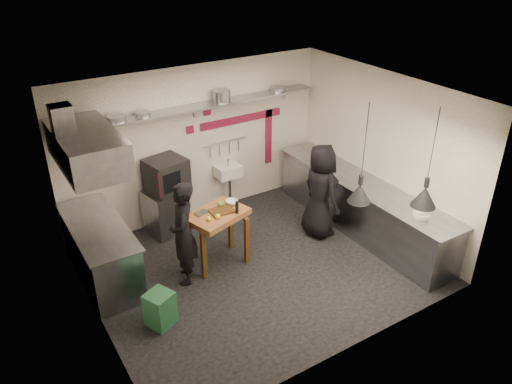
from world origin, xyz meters
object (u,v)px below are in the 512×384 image
oven_stand (166,211)px  chef_right (320,191)px  green_bin (160,309)px  prep_table (218,238)px  combi_oven (166,175)px  chef_left (183,234)px

oven_stand → chef_right: bearing=-45.2°
green_bin → chef_right: (3.25, 0.68, 0.59)m
prep_table → combi_oven: bearing=84.5°
combi_oven → chef_left: size_ratio=0.38×
oven_stand → chef_right: size_ratio=0.48×
oven_stand → combi_oven: (0.06, -0.02, 0.69)m
chef_left → green_bin: bearing=-19.9°
chef_left → prep_table: bearing=126.9°
combi_oven → green_bin: combi_oven is taller
chef_left → chef_right: 2.54m
green_bin → prep_table: 1.60m
oven_stand → green_bin: bearing=-126.4°
green_bin → chef_right: 3.37m
combi_oven → chef_left: bearing=-115.6°
oven_stand → chef_right: (2.23, -1.50, 0.44)m
combi_oven → chef_left: (-0.37, -1.44, -0.27)m
chef_left → chef_right: bearing=114.2°
prep_table → chef_left: size_ratio=0.56×
oven_stand → chef_left: size_ratio=0.49×
green_bin → chef_right: bearing=11.8°
green_bin → chef_left: size_ratio=0.30×
oven_stand → green_bin: (-1.02, -2.18, -0.15)m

